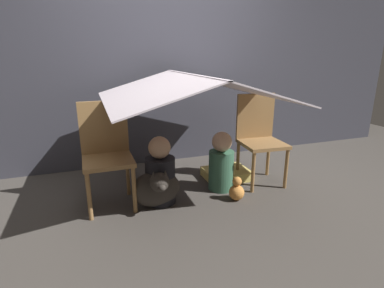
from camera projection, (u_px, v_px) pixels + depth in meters
name	position (u px, v px, depth m)	size (l,w,h in m)	color
ground_plane	(200.00, 204.00, 2.75)	(8.80, 8.80, 0.00)	#47423D
wall_back	(162.00, 61.00, 3.56)	(7.00, 0.05, 2.50)	#3D3D47
chair_left	(107.00, 150.00, 2.65)	(0.43, 0.43, 0.93)	olive
chair_right	(259.00, 135.00, 3.14)	(0.45, 0.45, 0.93)	olive
sheet_canopy	(192.00, 87.00, 2.67)	(1.55, 1.51, 0.23)	silver
person_front	(160.00, 174.00, 2.72)	(0.27, 0.27, 0.63)	black
person_second	(221.00, 164.00, 3.00)	(0.25, 0.25, 0.60)	#38664C
dog	(156.00, 188.00, 2.66)	(0.44, 0.40, 0.40)	#332D28
floor_cushion	(226.00, 174.00, 3.32)	(0.48, 0.38, 0.10)	#E5CC66
plush_toy	(237.00, 191.00, 2.81)	(0.15, 0.15, 0.23)	#D88C3F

